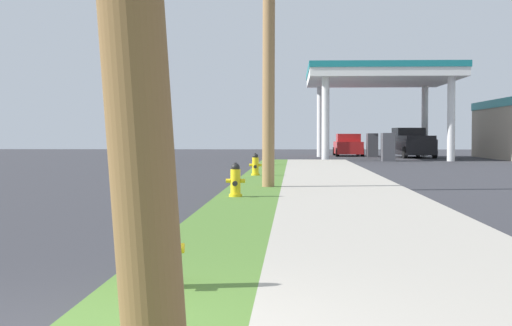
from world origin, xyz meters
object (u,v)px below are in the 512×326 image
Objects in this scene: utility_pole_midground at (269,27)px; car_red_by_near_pump at (348,146)px; fire_hydrant_second at (235,182)px; fire_hydrant_fourth at (267,158)px; fire_hydrant_nearest at (161,251)px; fire_hydrant_third at (255,166)px; truck_black_at_forecourt at (411,144)px.

car_red_by_near_pump is at bearing 82.98° from utility_pole_midground.
fire_hydrant_second is 1.00× the size of fire_hydrant_fourth.
utility_pole_midground reaches higher than car_red_by_near_pump.
fire_hydrant_nearest is at bearing -89.49° from fire_hydrant_second.
fire_hydrant_fourth is at bearing 89.57° from fire_hydrant_third.
utility_pole_midground is (0.52, 14.07, 3.84)m from fire_hydrant_nearest.
truck_black_at_forecourt reaches higher than fire_hydrant_nearest.
fire_hydrant_third is 0.16× the size of car_red_by_near_pump.
truck_black_at_forecourt is at bearing 76.01° from fire_hydrant_second.
fire_hydrant_nearest is 1.00× the size of fire_hydrant_third.
fire_hydrant_second is 40.49m from car_red_by_near_pump.
utility_pole_midground is (0.62, 3.49, 3.84)m from fire_hydrant_second.
fire_hydrant_fourth is (-0.03, 29.93, 0.00)m from fire_hydrant_nearest.
utility_pole_midground is 1.47× the size of truck_black_at_forecourt.
fire_hydrant_nearest is 1.00× the size of fire_hydrant_fourth.
fire_hydrant_third is at bearing 90.29° from fire_hydrant_nearest.
fire_hydrant_third is at bearing -108.63° from truck_black_at_forecourt.
fire_hydrant_third is (-0.10, 20.05, 0.00)m from fire_hydrant_nearest.
fire_hydrant_third is at bearing 90.04° from fire_hydrant_second.
car_red_by_near_pump is at bearing 84.33° from fire_hydrant_nearest.
utility_pole_midground is 1.81× the size of car_red_by_near_pump.
car_red_by_near_pump is 5.46m from truck_black_at_forecourt.
fire_hydrant_nearest and fire_hydrant_third have the same top height.
fire_hydrant_third is 9.89m from fire_hydrant_fourth.
car_red_by_near_pump is (5.04, 50.74, 0.28)m from fire_hydrant_nearest.
utility_pole_midground is at bearing -104.40° from truck_black_at_forecourt.
truck_black_at_forecourt reaches higher than fire_hydrant_second.
truck_black_at_forecourt is at bearing 62.14° from fire_hydrant_fourth.
car_red_by_near_pump is at bearing 82.71° from fire_hydrant_second.
fire_hydrant_second is 0.16× the size of car_red_by_near_pump.
fire_hydrant_nearest is at bearing -89.71° from fire_hydrant_third.
fire_hydrant_third is 0.13× the size of truck_black_at_forecourt.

